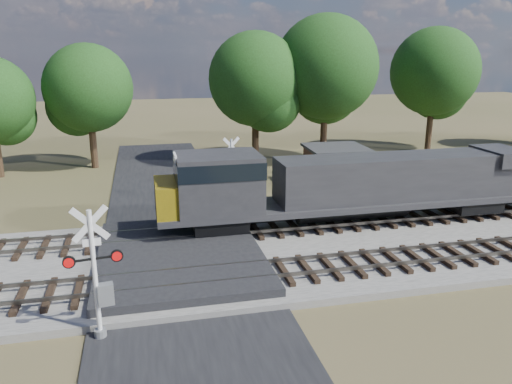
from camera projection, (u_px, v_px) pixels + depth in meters
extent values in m
plane|color=#484726|center=(182.00, 269.00, 21.46)|extent=(160.00, 160.00, 0.00)
cube|color=gray|center=(389.00, 242.00, 24.05)|extent=(140.00, 10.00, 0.30)
cube|color=black|center=(182.00, 268.00, 21.45)|extent=(7.00, 60.00, 0.08)
cube|color=#262628|center=(180.00, 258.00, 21.84)|extent=(7.00, 9.00, 0.62)
cube|color=black|center=(236.00, 276.00, 19.91)|extent=(44.00, 2.60, 0.18)
cube|color=#57524A|center=(426.00, 261.00, 20.93)|extent=(140.00, 0.08, 0.15)
cube|color=#57524A|center=(408.00, 248.00, 22.27)|extent=(140.00, 0.08, 0.15)
cube|color=black|center=(217.00, 233.00, 24.60)|extent=(44.00, 2.60, 0.18)
cube|color=#57524A|center=(373.00, 222.00, 25.61)|extent=(140.00, 0.08, 0.15)
cube|color=#57524A|center=(361.00, 214.00, 26.96)|extent=(140.00, 0.08, 0.15)
cylinder|color=silver|center=(95.00, 277.00, 15.68)|extent=(0.15, 0.15, 4.40)
cylinder|color=gray|center=(101.00, 334.00, 16.23)|extent=(0.40, 0.40, 0.33)
cube|color=silver|center=(90.00, 224.00, 15.20)|extent=(1.15, 0.20, 1.15)
cube|color=silver|center=(90.00, 224.00, 15.20)|extent=(1.15, 0.20, 1.15)
cube|color=silver|center=(92.00, 242.00, 15.36)|extent=(0.55, 0.11, 0.24)
cube|color=black|center=(93.00, 259.00, 15.51)|extent=(1.75, 0.30, 0.07)
cylinder|color=red|center=(69.00, 262.00, 15.27)|extent=(0.41, 0.16, 0.40)
cylinder|color=red|center=(117.00, 256.00, 15.76)|extent=(0.41, 0.16, 0.40)
cube|color=gray|center=(106.00, 294.00, 15.95)|extent=(0.54, 0.39, 0.72)
cylinder|color=silver|center=(232.00, 173.00, 29.60)|extent=(0.14, 0.14, 4.10)
cylinder|color=gray|center=(232.00, 204.00, 30.11)|extent=(0.37, 0.37, 0.31)
cube|color=silver|center=(231.00, 146.00, 29.15)|extent=(1.06, 0.26, 1.07)
cube|color=silver|center=(231.00, 146.00, 29.15)|extent=(1.06, 0.26, 1.07)
cube|color=silver|center=(231.00, 155.00, 29.30)|extent=(0.51, 0.14, 0.23)
cube|color=black|center=(232.00, 164.00, 29.44)|extent=(1.62, 0.40, 0.06)
cylinder|color=red|center=(242.00, 163.00, 29.71)|extent=(0.38, 0.18, 0.37)
cylinder|color=red|center=(221.00, 165.00, 29.17)|extent=(0.38, 0.18, 0.37)
cube|color=gray|center=(228.00, 184.00, 29.66)|extent=(0.51, 0.40, 0.67)
cube|color=#452A1D|center=(336.00, 168.00, 34.39)|extent=(3.83, 3.83, 2.55)
cube|color=#2E2F31|center=(336.00, 148.00, 34.01)|extent=(4.21, 4.21, 0.18)
cylinder|color=black|center=(93.00, 138.00, 39.43)|extent=(0.56, 0.56, 4.83)
sphere|color=#193611|center=(88.00, 88.00, 38.37)|extent=(6.77, 6.77, 6.77)
cylinder|color=black|center=(255.00, 133.00, 40.43)|extent=(0.56, 0.56, 5.30)
sphere|color=#193611|center=(255.00, 79.00, 39.28)|extent=(7.43, 7.43, 7.43)
cylinder|color=black|center=(324.00, 126.00, 41.38)|extent=(0.56, 0.56, 5.98)
sphere|color=#193611|center=(326.00, 67.00, 40.07)|extent=(8.37, 8.37, 8.37)
cylinder|color=black|center=(430.00, 121.00, 45.87)|extent=(0.56, 0.56, 5.59)
sphere|color=#193611|center=(435.00, 71.00, 44.65)|extent=(7.82, 7.82, 7.82)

